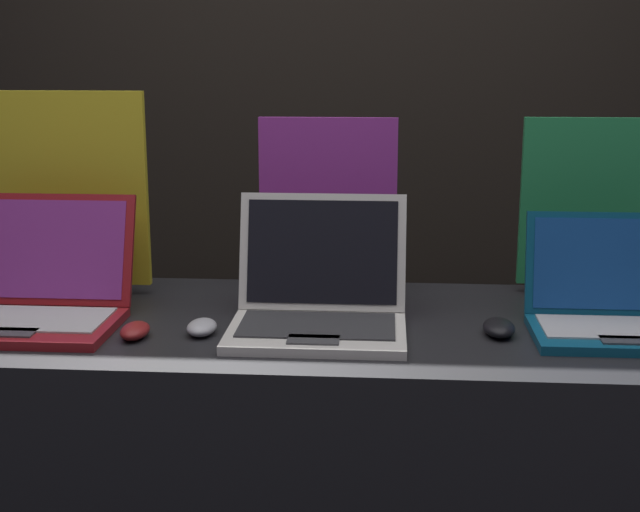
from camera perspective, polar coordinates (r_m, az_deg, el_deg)
name	(u,v)px	position (r m, az deg, el deg)	size (l,w,h in m)	color
wall_back	(345,94)	(3.23, 1.62, 10.30)	(8.00, 0.05, 2.80)	black
laptop_front	(35,295)	(2.09, -17.77, -2.38)	(0.39, 0.36, 0.27)	maroon
mouse_front	(135,331)	(1.94, -11.75, -4.70)	(0.06, 0.10, 0.03)	maroon
promo_stand_front	(70,198)	(2.29, -15.73, 3.60)	(0.39, 0.07, 0.50)	black
laptop_middle	(319,300)	(1.95, -0.07, -2.83)	(0.38, 0.35, 0.28)	silver
mouse_middle	(202,327)	(1.94, -7.57, -4.54)	(0.06, 0.10, 0.03)	#B2B2B7
promo_stand_middle	(328,211)	(2.19, 0.51, 2.88)	(0.34, 0.07, 0.44)	black
laptop_back	(612,306)	(2.02, 18.17, -3.07)	(0.35, 0.27, 0.25)	#0F5170
mouse_back	(499,328)	(1.95, 11.37, -4.52)	(0.07, 0.11, 0.03)	black
promo_stand_back	(584,211)	(2.29, 16.57, 2.78)	(0.32, 0.07, 0.44)	black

